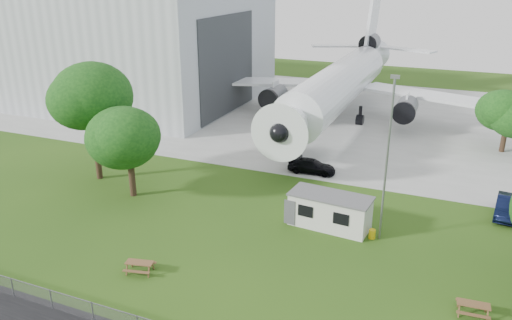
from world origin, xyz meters
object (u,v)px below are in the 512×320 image
at_px(airliner, 342,81).
at_px(picnic_east, 472,315).
at_px(site_cabin, 330,211).
at_px(hangar, 112,35).
at_px(picnic_west, 140,272).

relative_size(airliner, picnic_east, 26.52).
bearing_deg(site_cabin, hangar, 145.17).
relative_size(hangar, site_cabin, 6.27).
relative_size(hangar, airliner, 0.90).
height_order(hangar, airliner, hangar).
relative_size(picnic_west, picnic_east, 1.00).
xyz_separation_m(picnic_west, picnic_east, (20.12, 3.70, 0.00)).
relative_size(hangar, picnic_west, 23.89).
height_order(airliner, picnic_west, airliner).
height_order(site_cabin, picnic_west, site_cabin).
bearing_deg(picnic_east, airliner, 110.67).
height_order(site_cabin, picnic_east, site_cabin).
bearing_deg(site_cabin, airliner, 102.16).
bearing_deg(site_cabin, picnic_east, -35.04).
xyz_separation_m(hangar, picnic_west, (32.47, -40.35, -9.41)).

